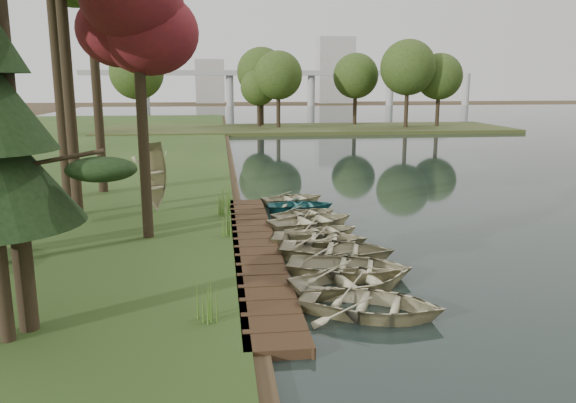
{
  "coord_description": "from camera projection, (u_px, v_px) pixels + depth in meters",
  "views": [
    {
      "loc": [
        -2.79,
        -19.22,
        6.06
      ],
      "look_at": [
        -0.23,
        1.79,
        1.51
      ],
      "focal_mm": 35.0,
      "sensor_mm": 36.0,
      "label": 1
    }
  ],
  "objects": [
    {
      "name": "ground",
      "position": [
        300.0,
        252.0,
        20.26
      ],
      "size": [
        300.0,
        300.0,
        0.0
      ],
      "primitive_type": "plane",
      "color": "#3D2F1D"
    },
    {
      "name": "rowboat_8",
      "position": [
        301.0,
        204.0,
        26.45
      ],
      "size": [
        3.24,
        2.38,
        0.65
      ],
      "primitive_type": "imported",
      "rotation": [
        0.0,
        0.0,
        1.61
      ],
      "color": "#286E70",
      "rests_on": "water"
    },
    {
      "name": "rowboat_2",
      "position": [
        350.0,
        264.0,
        17.51
      ],
      "size": [
        4.52,
        3.8,
        0.8
      ],
      "primitive_type": "imported",
      "rotation": [
        0.0,
        0.0,
        1.27
      ],
      "color": "tan",
      "rests_on": "water"
    },
    {
      "name": "peninsula",
      "position": [
        307.0,
        129.0,
        69.68
      ],
      "size": [
        50.0,
        14.0,
        0.45
      ],
      "primitive_type": "cube",
      "color": "#3A431D",
      "rests_on": "ground"
    },
    {
      "name": "tree_2",
      "position": [
        137.0,
        25.0,
        19.58
      ],
      "size": [
        3.41,
        3.41,
        9.26
      ],
      "color": "black",
      "rests_on": "bank"
    },
    {
      "name": "building_b",
      "position": [
        210.0,
        81.0,
        159.12
      ],
      "size": [
        8.0,
        8.0,
        12.0
      ],
      "primitive_type": "cube",
      "color": "#A5A5A0",
      "rests_on": "ground"
    },
    {
      "name": "far_trees",
      "position": [
        280.0,
        78.0,
        67.98
      ],
      "size": [
        45.6,
        5.6,
        8.8
      ],
      "color": "black",
      "rests_on": "peninsula"
    },
    {
      "name": "rowboat_4",
      "position": [
        319.0,
        237.0,
        20.74
      ],
      "size": [
        4.04,
        3.27,
        0.74
      ],
      "primitive_type": "imported",
      "rotation": [
        0.0,
        0.0,
        1.35
      ],
      "color": "tan",
      "rests_on": "water"
    },
    {
      "name": "rowboat_3",
      "position": [
        337.0,
        248.0,
        19.23
      ],
      "size": [
        4.58,
        3.81,
        0.82
      ],
      "primitive_type": "imported",
      "rotation": [
        0.0,
        0.0,
        1.29
      ],
      "color": "tan",
      "rests_on": "water"
    },
    {
      "name": "bridge",
      "position": [
        280.0,
        77.0,
        136.68
      ],
      "size": [
        95.9,
        4.0,
        8.6
      ],
      "color": "#A5A5A0",
      "rests_on": "ground"
    },
    {
      "name": "building_a",
      "position": [
        335.0,
        70.0,
        157.78
      ],
      "size": [
        10.0,
        8.0,
        18.0
      ],
      "primitive_type": "cube",
      "color": "#A5A5A0",
      "rests_on": "ground"
    },
    {
      "name": "rowboat_5",
      "position": [
        322.0,
        229.0,
        22.04
      ],
      "size": [
        3.38,
        2.72,
        0.62
      ],
      "primitive_type": "imported",
      "rotation": [
        0.0,
        0.0,
        1.79
      ],
      "color": "tan",
      "rests_on": "water"
    },
    {
      "name": "rowboat_6",
      "position": [
        312.0,
        219.0,
        23.34
      ],
      "size": [
        4.44,
        3.76,
        0.78
      ],
      "primitive_type": "imported",
      "rotation": [
        0.0,
        0.0,
        1.9
      ],
      "color": "tan",
      "rests_on": "water"
    },
    {
      "name": "rowboat_1",
      "position": [
        353.0,
        277.0,
        16.39
      ],
      "size": [
        4.28,
        3.49,
        0.78
      ],
      "primitive_type": "imported",
      "rotation": [
        0.0,
        0.0,
        1.8
      ],
      "color": "tan",
      "rests_on": "water"
    },
    {
      "name": "boardwalk",
      "position": [
        256.0,
        250.0,
        20.04
      ],
      "size": [
        1.6,
        16.0,
        0.3
      ],
      "primitive_type": "cube",
      "color": "#352314",
      "rests_on": "ground"
    },
    {
      "name": "reeds_2",
      "position": [
        223.0,
        203.0,
        24.48
      ],
      "size": [
        0.6,
        0.6,
        1.05
      ],
      "primitive_type": "cone",
      "color": "#3F661E",
      "rests_on": "bank"
    },
    {
      "name": "stored_rowboat",
      "position": [
        156.0,
        205.0,
        25.2
      ],
      "size": [
        3.83,
        3.63,
        0.65
      ],
      "primitive_type": "imported",
      "rotation": [
        3.14,
        0.0,
        0.95
      ],
      "color": "tan",
      "rests_on": "bank"
    },
    {
      "name": "reeds_3",
      "position": [
        225.0,
        195.0,
        26.46
      ],
      "size": [
        0.6,
        0.6,
        0.99
      ],
      "primitive_type": "cone",
      "color": "#3F661E",
      "rests_on": "bank"
    },
    {
      "name": "rowboat_7",
      "position": [
        305.0,
        212.0,
        24.79
      ],
      "size": [
        3.73,
        3.25,
        0.64
      ],
      "primitive_type": "imported",
      "rotation": [
        0.0,
        0.0,
        1.97
      ],
      "color": "tan",
      "rests_on": "water"
    },
    {
      "name": "rowboat_0",
      "position": [
        371.0,
        301.0,
        14.62
      ],
      "size": [
        4.52,
        3.98,
        0.78
      ],
      "primitive_type": "imported",
      "rotation": [
        0.0,
        0.0,
        1.15
      ],
      "color": "tan",
      "rests_on": "water"
    },
    {
      "name": "reeds_0",
      "position": [
        206.0,
        300.0,
        13.67
      ],
      "size": [
        0.6,
        0.6,
        1.08
      ],
      "primitive_type": "cone",
      "color": "#3F661E",
      "rests_on": "bank"
    },
    {
      "name": "reeds_1",
      "position": [
        227.0,
        222.0,
        21.24
      ],
      "size": [
        0.6,
        0.6,
        1.06
      ],
      "primitive_type": "cone",
      "color": "#3F661E",
      "rests_on": "bank"
    },
    {
      "name": "rowboat_9",
      "position": [
        293.0,
        197.0,
        28.04
      ],
      "size": [
        3.67,
        3.04,
        0.66
      ],
      "primitive_type": "imported",
      "rotation": [
        0.0,
        0.0,
        1.85
      ],
      "color": "tan",
      "rests_on": "water"
    }
  ]
}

